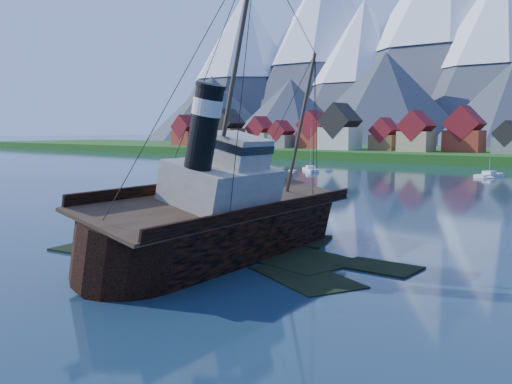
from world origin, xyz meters
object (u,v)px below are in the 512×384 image
Objects in this scene: tugboat_wreck at (235,216)px; sailboat_c at (311,170)px; sailboat_e at (489,176)px; sailboat_f at (194,182)px; sailboat_a at (196,182)px.

tugboat_wreck is 97.24m from sailboat_c.
sailboat_e is 0.88× the size of sailboat_f.
sailboat_f is (-47.41, 42.92, -3.00)m from tugboat_wreck.
sailboat_f is (-41.22, -52.54, 0.04)m from sailboat_e.
sailboat_f reaches higher than sailboat_a.
sailboat_a is 66.34m from sailboat_e.
sailboat_a is at bearing 48.39° from sailboat_f.
sailboat_e is at bearing -32.28° from sailboat_c.
sailboat_c reaches higher than sailboat_a.
sailboat_c is at bearing 115.17° from tugboat_wreck.
sailboat_c reaches higher than sailboat_e.
sailboat_a is 0.66m from sailboat_f.
tugboat_wreck is 64.02m from sailboat_f.
tugboat_wreck reaches higher than sailboat_e.
tugboat_wreck is 2.98× the size of sailboat_e.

